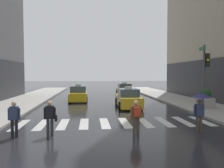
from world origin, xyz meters
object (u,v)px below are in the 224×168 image
object	(u,v)px
taxi_lead	(128,99)
taxi_second	(78,94)
planter_near_corner	(205,99)
pedestrian_with_handbag	(50,116)
pedestrian_with_umbrella	(201,102)
traffic_light_pole	(205,69)
pedestrian_plain_coat	(14,117)
pedestrian_with_backpack	(136,115)
taxi_third	(124,90)

from	to	relation	value
taxi_lead	taxi_second	bearing A→B (deg)	133.34
taxi_second	planter_near_corner	xyz separation A→B (m)	(10.64, -6.57, 0.15)
taxi_lead	pedestrian_with_handbag	world-z (taller)	taxi_lead
pedestrian_with_umbrella	pedestrian_with_handbag	world-z (taller)	pedestrian_with_umbrella
taxi_lead	pedestrian_with_umbrella	size ratio (longest dim) A/B	2.35
traffic_light_pole	pedestrian_with_handbag	xyz separation A→B (m)	(-10.00, -4.51, -2.32)
taxi_second	traffic_light_pole	bearing A→B (deg)	-42.53
pedestrian_plain_coat	planter_near_corner	size ratio (longest dim) A/B	1.03
taxi_second	planter_near_corner	world-z (taller)	taxi_second
traffic_light_pole	planter_near_corner	size ratio (longest dim) A/B	3.00
taxi_lead	planter_near_corner	xyz separation A→B (m)	(6.08, -1.74, 0.15)
taxi_lead	pedestrian_with_backpack	bearing A→B (deg)	-97.54
traffic_light_pole	pedestrian_plain_coat	bearing A→B (deg)	-158.52
taxi_second	pedestrian_with_backpack	xyz separation A→B (m)	(3.42, -13.38, 0.25)
taxi_lead	pedestrian_with_umbrella	distance (m)	8.73
taxi_second	planter_near_corner	size ratio (longest dim) A/B	2.87
planter_near_corner	traffic_light_pole	bearing A→B (deg)	-120.36
pedestrian_plain_coat	pedestrian_with_backpack	bearing A→B (deg)	-1.79
pedestrian_with_handbag	pedestrian_plain_coat	world-z (taller)	same
taxi_second	pedestrian_with_backpack	bearing A→B (deg)	-75.65
pedestrian_with_umbrella	planter_near_corner	world-z (taller)	pedestrian_with_umbrella
pedestrian_with_umbrella	pedestrian_with_backpack	xyz separation A→B (m)	(-3.23, -0.11, -0.54)
taxi_third	planter_near_corner	xyz separation A→B (m)	(4.76, -12.06, 0.15)
taxi_second	planter_near_corner	distance (m)	12.50
pedestrian_with_backpack	planter_near_corner	xyz separation A→B (m)	(7.21, 6.81, -0.10)
traffic_light_pole	taxi_third	distance (m)	14.80
traffic_light_pole	taxi_third	world-z (taller)	traffic_light_pole
pedestrian_with_backpack	pedestrian_plain_coat	world-z (taller)	same
taxi_lead	pedestrian_with_handbag	distance (m)	9.78
pedestrian_with_backpack	planter_near_corner	bearing A→B (deg)	43.35
taxi_lead	taxi_second	size ratio (longest dim) A/B	0.99
traffic_light_pole	taxi_lead	size ratio (longest dim) A/B	1.05
pedestrian_with_umbrella	pedestrian_with_backpack	distance (m)	3.28
taxi_third	planter_near_corner	bearing A→B (deg)	-68.45
taxi_second	pedestrian_with_umbrella	world-z (taller)	pedestrian_with_umbrella
pedestrian_plain_coat	pedestrian_with_umbrella	bearing A→B (deg)	-0.41
taxi_lead	taxi_third	xyz separation A→B (m)	(1.32, 10.32, 0.00)
pedestrian_with_umbrella	pedestrian_plain_coat	xyz separation A→B (m)	(-8.82, 0.06, -0.58)
pedestrian_with_backpack	pedestrian_with_handbag	world-z (taller)	same
pedestrian_with_umbrella	taxi_lead	bearing A→B (deg)	103.97
taxi_lead	pedestrian_with_backpack	size ratio (longest dim) A/B	2.77
pedestrian_with_handbag	pedestrian_plain_coat	distance (m)	1.59
taxi_second	pedestrian_with_backpack	distance (m)	13.81
taxi_third	pedestrian_with_handbag	bearing A→B (deg)	-109.10
taxi_third	pedestrian_with_backpack	world-z (taller)	taxi_third
taxi_lead	pedestrian_with_backpack	xyz separation A→B (m)	(-1.13, -8.55, 0.25)
traffic_light_pole	pedestrian_with_handbag	world-z (taller)	traffic_light_pole
planter_near_corner	pedestrian_with_backpack	bearing A→B (deg)	-136.65
traffic_light_pole	pedestrian_with_backpack	bearing A→B (deg)	-141.72
pedestrian_with_handbag	planter_near_corner	world-z (taller)	planter_near_corner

